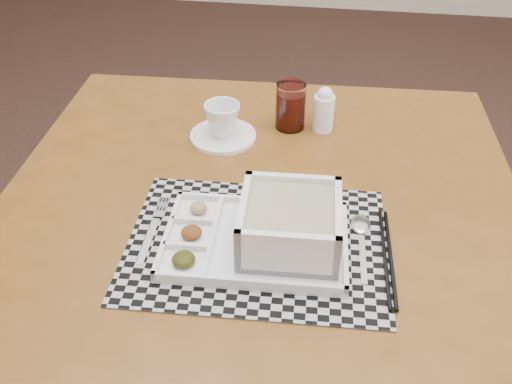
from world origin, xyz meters
TOP-DOWN VIEW (x-y plane):
  - floor at (0.00, 0.00)m, footprint 5.00×5.00m
  - dining_table at (0.03, -0.78)m, footprint 1.07×1.07m
  - placemat at (0.05, -0.90)m, footprint 0.47×0.37m
  - serving_tray at (0.08, -0.90)m, footprint 0.33×0.23m
  - fork at (-0.15, -0.89)m, footprint 0.03×0.19m
  - spoon at (0.23, -0.84)m, footprint 0.04×0.18m
  - chopsticks at (0.27, -0.91)m, footprint 0.03×0.24m
  - saucer at (-0.08, -0.56)m, footprint 0.15×0.15m
  - cup at (-0.08, -0.56)m, footprint 0.10×0.10m
  - juice_glass at (0.06, -0.49)m, footprint 0.07×0.07m
  - creamer_bottle at (0.14, -0.49)m, footprint 0.05×0.05m

SIDE VIEW (x-z plane):
  - floor at x=0.00m, z-range 0.00..0.00m
  - dining_table at x=0.03m, z-range 0.31..1.07m
  - placemat at x=0.05m, z-range 0.77..0.77m
  - fork at x=-0.15m, z-range 0.77..0.77m
  - saucer at x=-0.08m, z-range 0.77..0.78m
  - spoon at x=0.23m, z-range 0.77..0.78m
  - chopsticks at x=0.27m, z-range 0.77..0.78m
  - serving_tray at x=0.08m, z-range 0.76..0.86m
  - cup at x=-0.08m, z-range 0.78..0.85m
  - juice_glass at x=0.06m, z-range 0.77..0.87m
  - creamer_bottle at x=0.14m, z-range 0.77..0.87m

